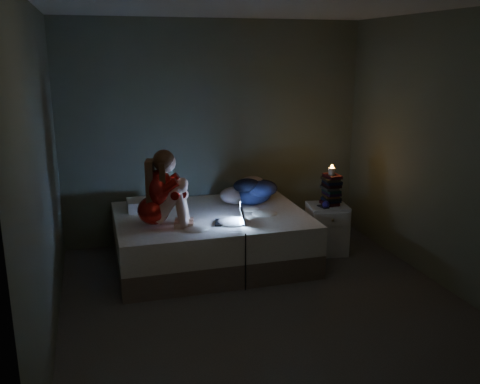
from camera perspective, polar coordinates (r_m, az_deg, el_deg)
name	(u,v)px	position (r m, az deg, el deg)	size (l,w,h in m)	color
floor	(265,305)	(4.90, 2.72, -12.18)	(3.60, 3.80, 0.02)	#3B3937
ceiling	(269,2)	(4.38, 3.17, 19.98)	(3.60, 3.80, 0.02)	silver
wall_back	(215,133)	(6.27, -2.75, 6.46)	(3.60, 0.02, 2.60)	#5B6155
wall_front	(387,240)	(2.79, 15.73, -5.02)	(3.60, 0.02, 2.60)	#5B6155
wall_left	(41,179)	(4.25, -20.87, 1.38)	(0.02, 3.80, 2.60)	#5B6155
wall_right	(449,154)	(5.32, 21.75, 3.88)	(0.02, 3.80, 2.60)	#5B6155
bed	(211,238)	(5.70, -3.13, -5.05)	(2.01, 1.51, 0.55)	beige
pillow	(146,205)	(5.82, -10.15, -1.36)	(0.41, 0.29, 0.12)	white
woman	(152,189)	(5.17, -9.50, 0.37)	(0.48, 0.31, 0.78)	#800801
laptop	(230,213)	(5.27, -1.13, -2.31)	(0.31, 0.22, 0.22)	black
clothes_pile	(251,189)	(5.99, 1.15, 0.29)	(0.52, 0.41, 0.31)	navy
nightstand	(327,229)	(6.05, 9.41, -3.96)	(0.43, 0.38, 0.57)	silver
book_stack	(331,190)	(5.94, 9.86, 0.19)	(0.19, 0.25, 0.33)	black
candle	(332,172)	(5.89, 9.94, 2.13)	(0.07, 0.07, 0.08)	beige
phone	(325,207)	(5.86, 9.18, -1.62)	(0.07, 0.14, 0.01)	black
blue_orb	(328,205)	(5.83, 9.50, -1.36)	(0.08, 0.08, 0.08)	navy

